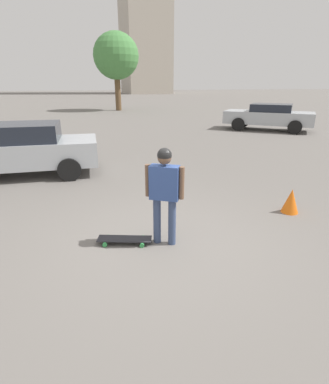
# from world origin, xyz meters

# --- Properties ---
(ground_plane) EXTENTS (220.00, 220.00, 0.00)m
(ground_plane) POSITION_xyz_m (0.00, 0.00, 0.00)
(ground_plane) COLOR slate
(person) EXTENTS (0.55, 0.41, 1.61)m
(person) POSITION_xyz_m (0.00, 0.00, 0.99)
(person) COLOR #38476B
(person) RESTS_ON ground_plane
(skateboard) EXTENTS (0.93, 0.51, 0.09)m
(skateboard) POSITION_xyz_m (-0.64, 0.17, 0.07)
(skateboard) COLOR #232328
(skateboard) RESTS_ON ground_plane
(car_parked_near) EXTENTS (4.16, 2.09, 1.47)m
(car_parked_near) POSITION_xyz_m (-2.69, 4.92, 0.76)
(car_parked_near) COLOR #ADB2B7
(car_parked_near) RESTS_ON ground_plane
(car_parked_far) EXTENTS (4.73, 4.40, 1.43)m
(car_parked_far) POSITION_xyz_m (9.20, 10.51, 0.77)
(car_parked_far) COLOR #ADB2B7
(car_parked_far) RESTS_ON ground_plane
(tree_distant) EXTENTS (4.17, 4.17, 6.95)m
(tree_distant) POSITION_xyz_m (3.07, 25.89, 4.82)
(tree_distant) COLOR brown
(tree_distant) RESTS_ON ground_plane
(traffic_cone) EXTENTS (0.34, 0.34, 0.50)m
(traffic_cone) POSITION_xyz_m (2.84, 0.46, 0.25)
(traffic_cone) COLOR orange
(traffic_cone) RESTS_ON ground_plane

